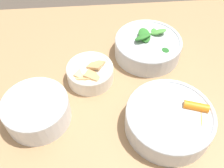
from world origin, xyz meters
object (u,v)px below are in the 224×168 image
object	(u,v)px
bowl_greens	(148,46)
bowl_cookies	(90,73)
bowl_carrots	(169,119)
bowl_beans_hotdog	(37,111)

from	to	relation	value
bowl_greens	bowl_cookies	bearing A→B (deg)	26.81
bowl_carrots	bowl_cookies	bearing A→B (deg)	-43.13
bowl_greens	bowl_beans_hotdog	xyz separation A→B (m)	(0.29, 0.20, -0.00)
bowl_carrots	bowl_greens	world-z (taller)	bowl_greens
bowl_beans_hotdog	bowl_cookies	world-z (taller)	bowl_beans_hotdog
bowl_beans_hotdog	bowl_cookies	bearing A→B (deg)	-137.77
bowl_greens	bowl_cookies	distance (m)	0.19
bowl_greens	bowl_cookies	size ratio (longest dim) A/B	1.53
bowl_carrots	bowl_greens	distance (m)	0.25
bowl_carrots	bowl_beans_hotdog	bearing A→B (deg)	-9.34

